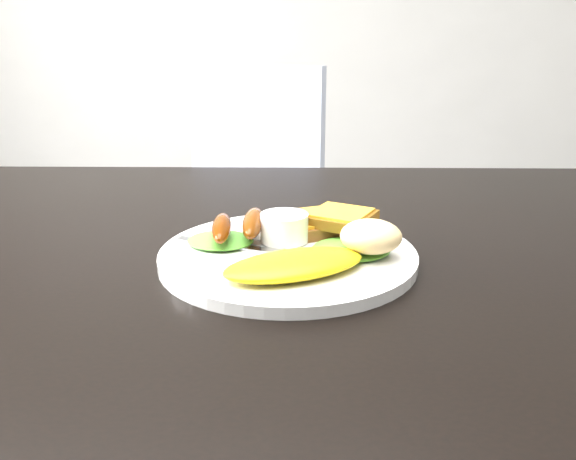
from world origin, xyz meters
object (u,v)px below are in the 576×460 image
dining_table (241,252)px  person (261,173)px  plate (288,256)px  dining_chair (253,253)px

dining_table → person: person is taller
person → plate: size_ratio=5.16×
dining_table → person: 0.50m
dining_chair → plate: (0.11, -0.81, 0.31)m
dining_table → plate: size_ratio=4.33×
dining_table → plate: bearing=-52.9°
dining_table → person: (-0.01, 0.50, -0.01)m
dining_chair → person: 0.35m
dining_table → dining_chair: size_ratio=3.05×
person → dining_chair: bearing=-75.2°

